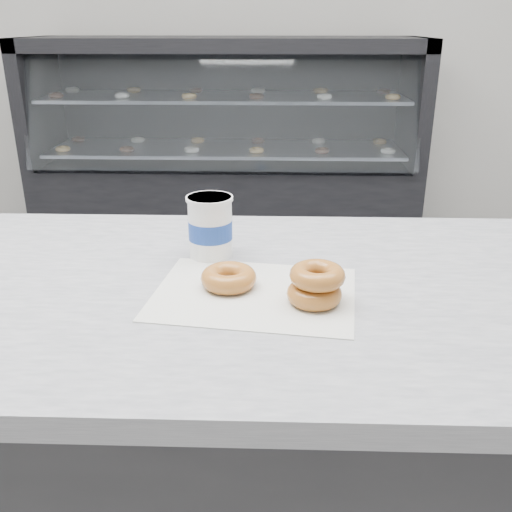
{
  "coord_description": "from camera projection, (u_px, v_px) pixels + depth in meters",
  "views": [
    {
      "loc": [
        0.31,
        -1.52,
        1.33
      ],
      "look_at": [
        0.28,
        -0.6,
        0.95
      ],
      "focal_mm": 40.0,
      "sensor_mm": 36.0,
      "label": 1
    }
  ],
  "objects": [
    {
      "name": "ground",
      "position": [
        179.0,
        448.0,
        1.92
      ],
      "size": [
        5.0,
        5.0,
        0.0
      ],
      "primitive_type": "plane",
      "color": "gray",
      "rests_on": "ground"
    },
    {
      "name": "counter",
      "position": [
        123.0,
        475.0,
        1.2
      ],
      "size": [
        3.06,
        0.76,
        0.9
      ],
      "color": "#333335",
      "rests_on": "ground"
    },
    {
      "name": "display_case",
      "position": [
        227.0,
        162.0,
        3.7
      ],
      "size": [
        2.4,
        0.74,
        1.25
      ],
      "color": "black",
      "rests_on": "ground"
    },
    {
      "name": "wax_paper",
      "position": [
        254.0,
        293.0,
        0.98
      ],
      "size": [
        0.37,
        0.3,
        0.0
      ],
      "primitive_type": "cube",
      "rotation": [
        0.0,
        0.0,
        -0.13
      ],
      "color": "silver",
      "rests_on": "counter"
    },
    {
      "name": "donut_single",
      "position": [
        229.0,
        278.0,
        0.99
      ],
      "size": [
        0.11,
        0.11,
        0.03
      ],
      "primitive_type": "torus",
      "rotation": [
        0.0,
        0.0,
        0.14
      ],
      "color": "#B46731",
      "rests_on": "wax_paper"
    },
    {
      "name": "donut_stack",
      "position": [
        316.0,
        285.0,
        0.93
      ],
      "size": [
        0.12,
        0.12,
        0.06
      ],
      "color": "#B46731",
      "rests_on": "wax_paper"
    },
    {
      "name": "coffee_cup",
      "position": [
        210.0,
        226.0,
        1.11
      ],
      "size": [
        0.1,
        0.1,
        0.12
      ],
      "rotation": [
        0.0,
        0.0,
        -0.13
      ],
      "color": "white",
      "rests_on": "counter"
    }
  ]
}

